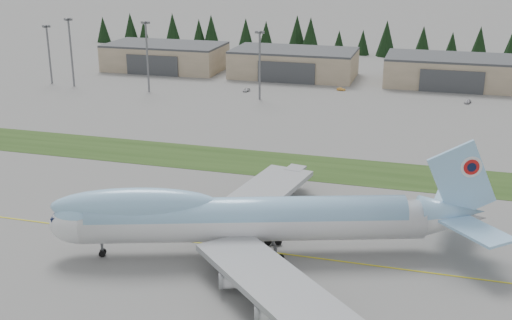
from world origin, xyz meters
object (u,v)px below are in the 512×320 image
(boeing_747_freighter, at_px, (249,218))
(hangar_left, at_px, (165,57))
(service_vehicle_c, at_px, (468,103))
(service_vehicle_b, at_px, (341,91))
(hangar_right, at_px, (452,71))
(hangar_center, at_px, (294,63))
(service_vehicle_a, at_px, (247,91))

(boeing_747_freighter, xyz_separation_m, hangar_left, (-81.15, 151.28, -1.24))
(hangar_left, relative_size, service_vehicle_c, 12.08)
(boeing_747_freighter, bearing_deg, service_vehicle_b, 73.88)
(hangar_left, xyz_separation_m, hangar_right, (115.00, 0.00, 0.00))
(boeing_747_freighter, relative_size, service_vehicle_c, 19.13)
(boeing_747_freighter, bearing_deg, hangar_left, 100.30)
(hangar_left, bearing_deg, service_vehicle_c, -12.91)
(hangar_center, distance_m, service_vehicle_c, 71.26)
(hangar_center, height_order, service_vehicle_c, hangar_center)
(boeing_747_freighter, distance_m, hangar_center, 153.53)
(hangar_center, bearing_deg, hangar_right, 0.00)
(hangar_right, distance_m, service_vehicle_c, 28.67)
(service_vehicle_a, relative_size, service_vehicle_b, 1.14)
(boeing_747_freighter, distance_m, service_vehicle_c, 129.93)
(hangar_center, xyz_separation_m, service_vehicle_a, (-10.30, -30.91, -5.39))
(boeing_747_freighter, height_order, service_vehicle_a, boeing_747_freighter)
(service_vehicle_a, bearing_deg, hangar_right, 36.33)
(hangar_left, relative_size, service_vehicle_a, 13.30)
(service_vehicle_b, bearing_deg, hangar_right, -61.08)
(hangar_center, bearing_deg, service_vehicle_b, -42.37)
(hangar_center, height_order, service_vehicle_b, hangar_center)
(service_vehicle_a, bearing_deg, hangar_left, 157.93)
(hangar_right, distance_m, service_vehicle_a, 76.98)
(hangar_left, distance_m, service_vehicle_a, 54.61)
(hangar_center, bearing_deg, boeing_747_freighter, -80.19)
(hangar_center, relative_size, service_vehicle_c, 12.08)
(hangar_center, relative_size, service_vehicle_b, 15.23)
(hangar_left, distance_m, hangar_center, 55.00)
(boeing_747_freighter, bearing_deg, service_vehicle_a, 88.94)
(hangar_left, height_order, service_vehicle_a, hangar_left)
(hangar_left, distance_m, service_vehicle_b, 79.81)
(service_vehicle_b, xyz_separation_m, service_vehicle_c, (43.42, -7.51, 0.00))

